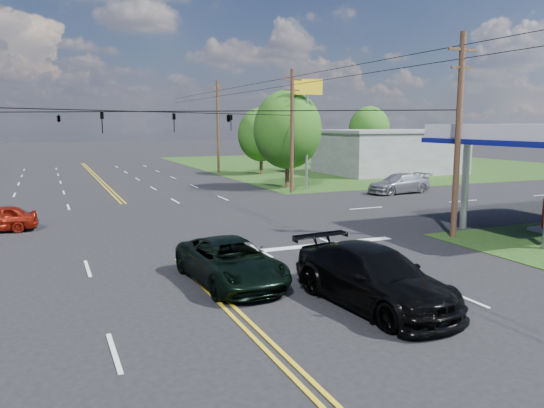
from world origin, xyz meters
name	(u,v)px	position (x,y,z in m)	size (l,w,h in m)	color
ground	(145,225)	(0.00, 12.00, 0.00)	(280.00, 280.00, 0.00)	black
grass_ne	(366,164)	(35.00, 44.00, 0.00)	(46.00, 48.00, 0.03)	#1A3912
stop_bar	(293,248)	(5.00, 4.00, 0.00)	(10.00, 0.50, 0.02)	silver
retail_ne	(389,153)	(30.00, 32.00, 2.20)	(14.00, 10.00, 4.40)	slate
pole_se	(458,134)	(13.00, 3.00, 4.92)	(1.60, 0.28, 9.50)	#3C2719
pole_ne	(292,130)	(13.00, 21.00, 4.92)	(1.60, 0.28, 9.50)	#3C2719
pole_right_far	(218,125)	(13.00, 40.00, 5.17)	(1.60, 0.28, 10.00)	#3C2719
span_wire_signals	(141,111)	(0.00, 12.00, 6.00)	(26.00, 18.00, 1.13)	black
power_lines	(146,55)	(0.00, 10.00, 8.60)	(26.04, 100.00, 0.64)	black
tree_right_a	(287,130)	(14.00, 24.00, 4.87)	(5.70, 5.70, 8.18)	#3C2719
tree_right_b	(261,135)	(16.50, 36.00, 4.22)	(4.94, 4.94, 7.09)	#3C2719
tree_far_r	(369,130)	(34.00, 42.00, 4.54)	(5.32, 5.32, 7.63)	#3C2719
pickup_dkgreen	(231,262)	(0.85, 0.20, 0.75)	(2.48, 5.38, 1.50)	black
suv_black	(373,277)	(4.04, -3.56, 0.87)	(2.44, 5.99, 1.74)	black
sedan_far	(399,183)	(20.52, 17.37, 0.77)	(2.16, 5.30, 1.54)	#99999D
polesign_ne	(307,103)	(14.80, 22.00, 7.02)	(2.43, 0.79, 8.87)	#A5A5AA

